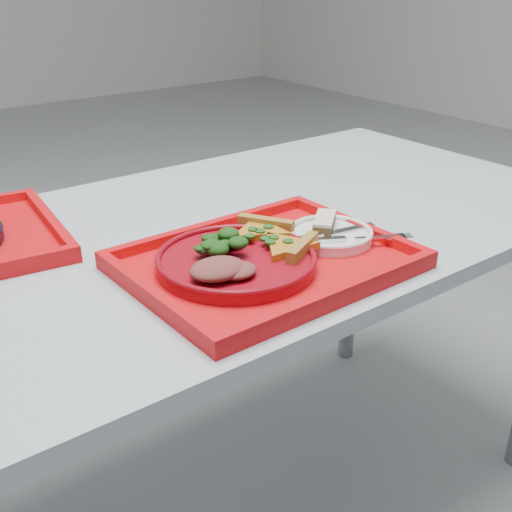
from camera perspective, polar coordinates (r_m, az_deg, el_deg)
name	(u,v)px	position (r m, az deg, el deg)	size (l,w,h in m)	color
table	(218,262)	(1.27, -3.38, -0.55)	(1.60, 0.80, 0.75)	#A0ACB3
tray_main	(266,265)	(1.07, 0.93, -0.76)	(0.45, 0.35, 0.01)	red
dinner_plate	(236,263)	(1.04, -1.78, -0.63)	(0.26, 0.26, 0.02)	maroon
side_plate	(330,237)	(1.15, 6.61, 1.72)	(0.15, 0.15, 0.01)	white
pizza_slice_a	(287,244)	(1.06, 2.73, 1.07)	(0.11, 0.10, 0.02)	gold
pizza_slice_b	(260,229)	(1.12, 0.34, 2.41)	(0.12, 0.10, 0.02)	gold
salad_heap	(217,240)	(1.05, -3.49, 1.39)	(0.09, 0.08, 0.04)	black
meat_portion	(217,269)	(0.97, -3.45, -1.15)	(0.09, 0.07, 0.03)	brown
dessert_bar	(324,223)	(1.16, 6.10, 2.97)	(0.08, 0.08, 0.02)	#472B17
knife	(331,232)	(1.14, 6.67, 2.09)	(0.18, 0.02, 0.01)	silver
fork	(354,238)	(1.12, 8.70, 1.57)	(0.18, 0.02, 0.01)	silver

